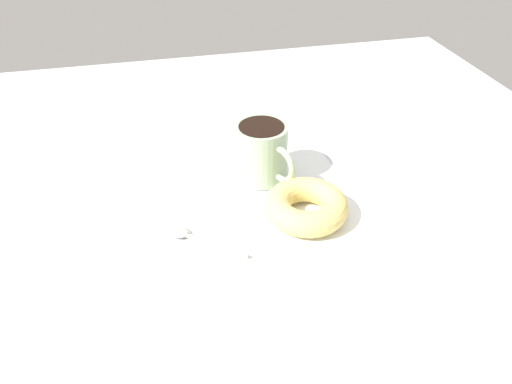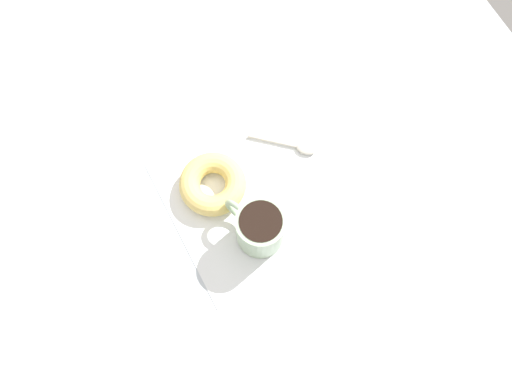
# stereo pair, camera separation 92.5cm
# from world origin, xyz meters

# --- Properties ---
(ground_plane) EXTENTS (1.20, 1.20, 0.02)m
(ground_plane) POSITION_xyz_m (0.00, 0.00, -0.01)
(ground_plane) COLOR #B2BCC6
(napkin) EXTENTS (0.30, 0.30, 0.00)m
(napkin) POSITION_xyz_m (-0.00, -0.00, 0.00)
(napkin) COLOR white
(napkin) RESTS_ON ground_plane
(coffee_cup) EXTENTS (0.11, 0.08, 0.09)m
(coffee_cup) POSITION_xyz_m (-0.07, 0.02, 0.05)
(coffee_cup) COLOR #9EB793
(coffee_cup) RESTS_ON napkin
(donut) EXTENTS (0.11, 0.11, 0.04)m
(donut) POSITION_xyz_m (0.04, 0.06, 0.02)
(donut) COLOR #E5C66B
(donut) RESTS_ON napkin
(spoon) EXTENTS (0.09, 0.11, 0.01)m
(spoon) POSITION_xyz_m (0.05, -0.11, 0.01)
(spoon) COLOR #B7B2A8
(spoon) RESTS_ON napkin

